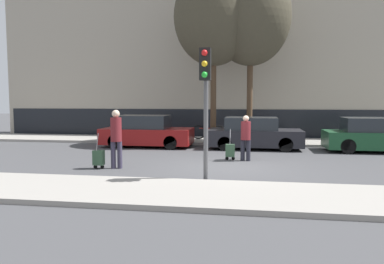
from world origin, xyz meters
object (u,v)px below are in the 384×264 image
(pedestrian_right, at_px, (246,135))
(parked_bicycle, at_px, (209,132))
(parked_car_0, at_px, (146,132))
(traffic_light, at_px, (205,87))
(parked_car_1, at_px, (254,134))
(parked_car_2, at_px, (373,136))
(bare_tree_down_street, at_px, (251,17))
(bare_tree_near_crossing, at_px, (214,17))
(pedestrian_left, at_px, (116,135))
(trolley_left, at_px, (99,158))
(trolley_right, at_px, (230,151))

(pedestrian_right, xyz_separation_m, parked_bicycle, (-1.96, 5.74, -0.41))
(parked_car_0, height_order, traffic_light, traffic_light)
(parked_car_1, bearing_deg, parked_car_2, -2.64)
(pedestrian_right, xyz_separation_m, traffic_light, (-0.97, -3.70, 1.56))
(parked_car_1, distance_m, pedestrian_right, 3.37)
(pedestrian_right, bearing_deg, traffic_light, -95.78)
(parked_car_2, distance_m, bare_tree_down_street, 7.67)
(parked_car_0, height_order, parked_bicycle, parked_car_0)
(bare_tree_near_crossing, bearing_deg, parked_car_2, -13.78)
(traffic_light, bearing_deg, pedestrian_left, 152.06)
(pedestrian_left, distance_m, trolley_left, 0.89)
(pedestrian_left, bearing_deg, trolley_left, -179.94)
(parked_car_2, distance_m, pedestrian_right, 6.04)
(pedestrian_right, distance_m, bare_tree_near_crossing, 7.21)
(pedestrian_right, height_order, parked_bicycle, pedestrian_right)
(parked_car_1, xyz_separation_m, bare_tree_near_crossing, (-1.93, 1.44, 5.39))
(pedestrian_right, bearing_deg, pedestrian_left, -142.94)
(parked_bicycle, height_order, bare_tree_near_crossing, bare_tree_near_crossing)
(pedestrian_left, bearing_deg, trolley_right, 17.98)
(trolley_left, distance_m, pedestrian_right, 5.06)
(pedestrian_left, bearing_deg, pedestrian_right, 13.32)
(traffic_light, bearing_deg, pedestrian_right, 75.25)
(parked_car_1, distance_m, bare_tree_down_street, 5.69)
(trolley_left, relative_size, bare_tree_near_crossing, 0.14)
(pedestrian_left, height_order, traffic_light, traffic_light)
(pedestrian_right, bearing_deg, bare_tree_down_street, 97.93)
(parked_bicycle, bearing_deg, traffic_light, -84.06)
(pedestrian_left, relative_size, traffic_light, 0.53)
(trolley_left, bearing_deg, trolley_right, 30.64)
(trolley_left, bearing_deg, pedestrian_left, 14.83)
(parked_car_1, xyz_separation_m, parked_car_2, (4.87, -0.22, 0.01))
(trolley_left, bearing_deg, pedestrian_right, 26.65)
(trolley_right, bearing_deg, traffic_light, -96.50)
(pedestrian_right, xyz_separation_m, bare_tree_down_street, (0.09, 5.13, 5.15))
(parked_car_1, distance_m, trolley_right, 3.38)
(trolley_left, height_order, traffic_light, traffic_light)
(bare_tree_down_street, bearing_deg, traffic_light, -96.89)
(parked_bicycle, distance_m, bare_tree_near_crossing, 5.63)
(parked_car_2, bearing_deg, parked_car_0, 179.00)
(traffic_light, xyz_separation_m, bare_tree_near_crossing, (-0.66, 8.49, 3.57))
(parked_car_2, height_order, parked_bicycle, parked_car_2)
(trolley_left, xyz_separation_m, parked_bicycle, (2.54, 8.00, 0.15))
(pedestrian_right, relative_size, traffic_light, 0.47)
(bare_tree_down_street, bearing_deg, parked_bicycle, 163.51)
(parked_car_0, xyz_separation_m, parked_bicycle, (2.58, 2.45, -0.18))
(trolley_right, height_order, parked_bicycle, trolley_right)
(parked_car_2, distance_m, parked_bicycle, 7.59)
(parked_car_0, height_order, parked_car_2, parked_car_0)
(pedestrian_left, height_order, pedestrian_right, pedestrian_left)
(pedestrian_right, distance_m, parked_bicycle, 6.08)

